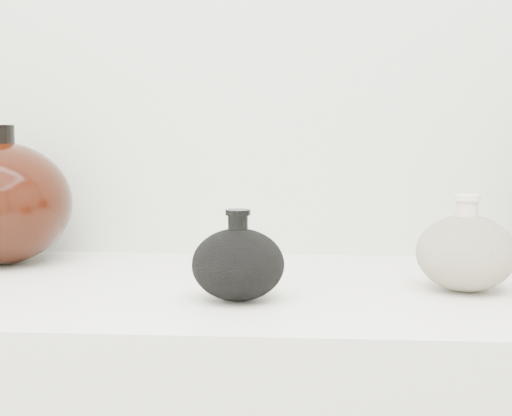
{
  "coord_description": "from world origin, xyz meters",
  "views": [
    {
      "loc": [
        0.03,
        0.01,
        1.1
      ],
      "look_at": [
        -0.03,
        0.92,
        1.01
      ],
      "focal_mm": 50.0,
      "sensor_mm": 36.0,
      "label": 1
    }
  ],
  "objects": [
    {
      "name": "black_gourd_vase",
      "position": [
        -0.05,
        0.86,
        0.94
      ],
      "size": [
        0.13,
        0.13,
        0.11
      ],
      "color": "black",
      "rests_on": "display_counter"
    },
    {
      "name": "cream_gourd_vase",
      "position": [
        0.23,
        0.93,
        0.95
      ],
      "size": [
        0.16,
        0.16,
        0.12
      ],
      "color": "beige",
      "rests_on": "display_counter"
    }
  ]
}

